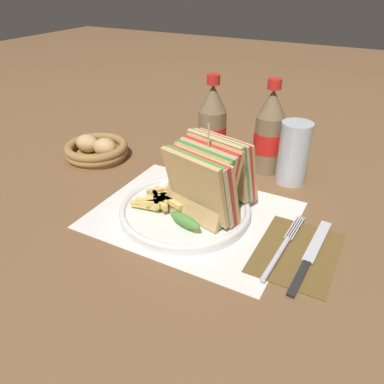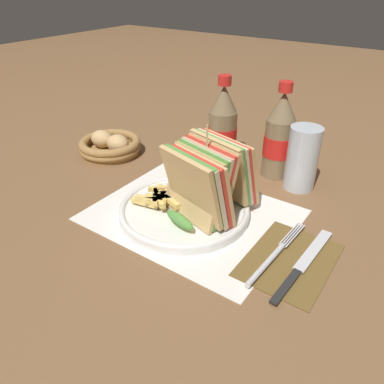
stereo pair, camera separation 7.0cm
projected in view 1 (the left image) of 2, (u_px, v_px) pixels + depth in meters
ground_plane at (180, 219)px, 0.69m from camera, size 4.00×4.00×0.00m
placemat at (193, 215)px, 0.70m from camera, size 0.36×0.28×0.00m
plate_main at (187, 210)px, 0.70m from camera, size 0.25×0.25×0.02m
club_sandwich at (209, 178)px, 0.67m from camera, size 0.15×0.20×0.17m
fries_pile at (161, 199)px, 0.70m from camera, size 0.10×0.09×0.02m
ketchup_blob at (168, 193)px, 0.72m from camera, size 0.04×0.03×0.01m
napkin at (297, 252)px, 0.61m from camera, size 0.13×0.17×0.00m
fork at (280, 251)px, 0.60m from camera, size 0.02×0.19×0.01m
knife at (310, 255)px, 0.60m from camera, size 0.03×0.20×0.00m
coke_bottle_near at (212, 127)px, 0.85m from camera, size 0.07×0.07×0.21m
coke_bottle_far at (269, 134)px, 0.82m from camera, size 0.07×0.07×0.21m
glass_near at (293, 157)px, 0.79m from camera, size 0.06×0.06×0.13m
bread_basket at (97, 150)px, 0.91m from camera, size 0.15×0.15×0.06m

